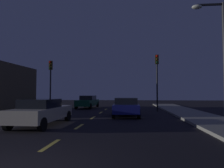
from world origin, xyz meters
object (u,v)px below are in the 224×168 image
object	(u,v)px
traffic_signal_right	(157,72)
car_stopped_ahead	(126,107)
traffic_signal_left	(50,76)
car_oncoming_far	(88,102)
car_adjacent_lane	(42,112)
street_lamp_right	(219,50)

from	to	relation	value
traffic_signal_right	car_stopped_ahead	world-z (taller)	traffic_signal_right
traffic_signal_left	car_stopped_ahead	xyz separation A→B (m)	(7.68, -4.15, -2.78)
traffic_signal_left	traffic_signal_right	distance (m)	10.55
traffic_signal_left	car_oncoming_far	distance (m)	5.58
car_stopped_ahead	car_adjacent_lane	distance (m)	6.55
car_oncoming_far	traffic_signal_right	bearing A→B (deg)	-26.86
car_oncoming_far	street_lamp_right	world-z (taller)	street_lamp_right
traffic_signal_left	street_lamp_right	distance (m)	15.24
car_stopped_ahead	car_oncoming_far	bearing A→B (deg)	120.44
car_stopped_ahead	car_oncoming_far	distance (m)	9.26
traffic_signal_right	car_stopped_ahead	size ratio (longest dim) A/B	1.29
traffic_signal_right	street_lamp_right	world-z (taller)	street_lamp_right
traffic_signal_right	car_adjacent_lane	world-z (taller)	traffic_signal_right
car_stopped_ahead	street_lamp_right	bearing A→B (deg)	-37.53
car_adjacent_lane	car_oncoming_far	bearing A→B (deg)	91.04
traffic_signal_left	traffic_signal_right	world-z (taller)	traffic_signal_right
traffic_signal_left	car_stopped_ahead	distance (m)	9.16
traffic_signal_left	traffic_signal_right	xyz separation A→B (m)	(10.55, 0.00, 0.27)
car_stopped_ahead	street_lamp_right	xyz separation A→B (m)	(5.19, -3.99, 3.36)
traffic_signal_right	traffic_signal_left	bearing A→B (deg)	-180.00
car_stopped_ahead	car_adjacent_lane	bearing A→B (deg)	-132.85
car_adjacent_lane	car_oncoming_far	distance (m)	12.79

